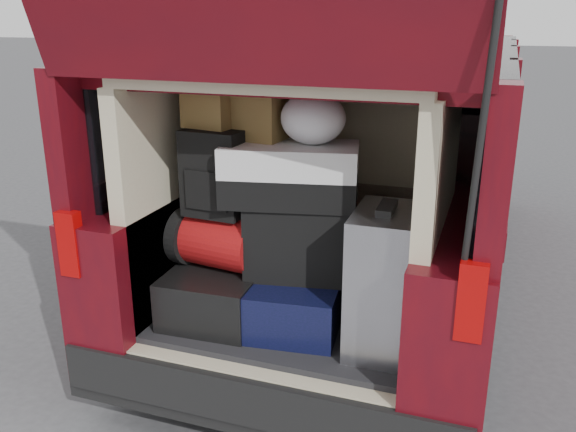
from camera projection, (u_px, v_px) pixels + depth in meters
name	position (u px, v px, depth m)	size (l,w,h in m)	color
ground	(279.00, 431.00, 3.06)	(80.00, 80.00, 0.00)	#3A3A3D
minivan	(366.00, 170.00, 4.43)	(1.90, 5.35, 2.77)	black
load_floor	(296.00, 356.00, 3.22)	(1.24, 1.05, 0.55)	black
black_hardshell	(221.00, 289.00, 3.07)	(0.45, 0.61, 0.25)	black
navy_hardshell	(295.00, 301.00, 2.95)	(0.44, 0.54, 0.24)	black
silver_roller	(383.00, 281.00, 2.69)	(0.27, 0.43, 0.65)	silver
red_duffel	(218.00, 240.00, 3.00)	(0.42, 0.27, 0.27)	#9E0F0E
black_soft_case	(300.00, 239.00, 2.91)	(0.50, 0.30, 0.36)	black
backpack	(214.00, 173.00, 2.87)	(0.29, 0.18, 0.41)	black
twotone_duffel	(290.00, 174.00, 2.81)	(0.62, 0.32, 0.28)	white
grocery_sack_lower	(212.00, 104.00, 2.86)	(0.23, 0.19, 0.21)	brown
grocery_sack_upper	(260.00, 116.00, 2.84)	(0.22, 0.18, 0.22)	brown
plastic_bag_center	(313.00, 118.00, 2.73)	(0.30, 0.28, 0.24)	white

